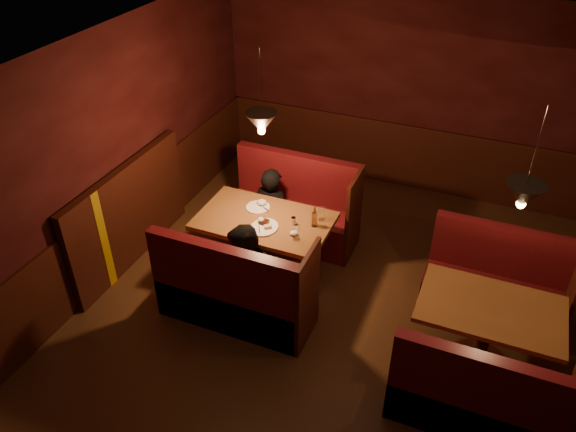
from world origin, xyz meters
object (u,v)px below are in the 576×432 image
at_px(second_table, 488,322).
at_px(second_bench_near, 476,403).
at_px(main_bench_far, 295,213).
at_px(main_bench_near, 234,297).
at_px(diner_b, 246,261).
at_px(second_bench_far, 495,288).
at_px(diner_a, 271,195).
at_px(main_table, 266,232).

bearing_deg(second_table, second_bench_near, -87.80).
distance_m(main_bench_far, main_bench_near, 1.76).
bearing_deg(diner_b, main_bench_near, -105.86).
relative_size(second_table, second_bench_near, 0.90).
bearing_deg(second_bench_far, main_bench_far, 169.19).
bearing_deg(second_bench_near, second_bench_far, 90.00).
bearing_deg(diner_b, diner_a, 111.25).
height_order(main_bench_far, second_bench_near, main_bench_far).
distance_m(main_table, diner_b, 0.72).
height_order(main_bench_far, second_table, main_bench_far).
relative_size(second_bench_near, diner_b, 0.99).
bearing_deg(diner_b, main_bench_far, 101.18).
xyz_separation_m(second_table, second_bench_near, (0.03, -0.82, -0.23)).
distance_m(diner_a, diner_b, 1.39).
relative_size(main_bench_near, second_bench_near, 1.13).
height_order(main_bench_near, diner_b, diner_b).
bearing_deg(second_bench_near, diner_a, 146.14).
distance_m(main_table, main_bench_near, 0.92).
xyz_separation_m(main_table, second_bench_far, (2.62, 0.38, -0.30)).
height_order(main_table, diner_b, diner_b).
distance_m(main_bench_near, diner_b, 0.44).
height_order(main_table, second_bench_far, main_table).
bearing_deg(second_bench_far, main_bench_near, -154.10).
bearing_deg(diner_b, second_bench_far, 31.66).
relative_size(main_table, second_bench_near, 1.02).
xyz_separation_m(main_table, second_bench_near, (2.62, -1.25, -0.30)).
height_order(diner_a, diner_b, diner_b).
bearing_deg(main_bench_far, second_table, -27.09).
bearing_deg(main_bench_far, diner_b, -87.15).
xyz_separation_m(second_bench_far, diner_b, (-2.52, -1.09, 0.42)).
bearing_deg(second_bench_near, diner_b, 167.73).
relative_size(diner_a, diner_b, 0.96).
relative_size(second_bench_far, second_bench_near, 1.00).
distance_m(second_table, second_bench_near, 0.85).
relative_size(main_bench_near, second_bench_far, 1.13).
xyz_separation_m(main_bench_far, second_bench_far, (2.60, -0.50, -0.03)).
distance_m(second_bench_far, diner_b, 2.78).
distance_m(main_table, second_bench_near, 2.92).
height_order(main_table, second_bench_near, main_table).
height_order(main_bench_near, second_bench_near, main_bench_near).
height_order(second_table, second_bench_near, second_bench_near).
xyz_separation_m(main_table, second_table, (2.59, -0.44, -0.07)).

